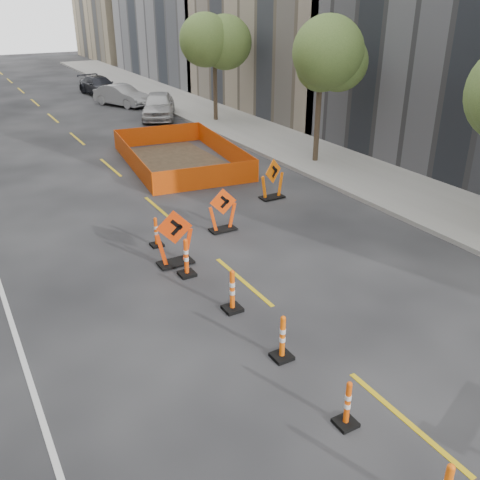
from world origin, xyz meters
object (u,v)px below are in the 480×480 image
channelizer_6 (156,232)px  chevron_sign_center (223,210)px  channelizer_3 (282,337)px  parked_car_mid (122,95)px  channelizer_2 (348,404)px  parked_car_far (99,86)px  channelizer_4 (232,290)px  channelizer_5 (186,257)px  chevron_sign_right (272,179)px  parked_car_near (159,105)px  chevron_sign_left (174,238)px

channelizer_6 → chevron_sign_center: chevron_sign_center is taller
channelizer_3 → parked_car_mid: size_ratio=0.25×
channelizer_2 → channelizer_3: (0.07, 2.20, 0.05)m
parked_car_far → parked_car_mid: bearing=-96.5°
channelizer_6 → channelizer_4: bearing=-86.7°
channelizer_5 → chevron_sign_right: (5.36, 4.01, 0.22)m
channelizer_4 → parked_car_far: size_ratio=0.24×
channelizer_3 → parked_car_far: bearing=80.1°
channelizer_5 → channelizer_6: size_ratio=1.17×
channelizer_5 → parked_car_near: parked_car_near is taller
channelizer_2 → parked_car_far: parked_car_far is taller
channelizer_5 → channelizer_6: channelizer_5 is taller
parked_car_far → chevron_sign_right: bearing=-99.3°
channelizer_6 → parked_car_mid: (6.29, 22.50, 0.23)m
channelizer_3 → parked_car_far: parked_car_far is taller
channelizer_5 → parked_car_near: size_ratio=0.24×
channelizer_5 → channelizer_3: bearing=-86.9°
channelizer_6 → parked_car_near: size_ratio=0.20×
chevron_sign_right → parked_car_far: (0.82, 25.78, -0.10)m
channelizer_3 → channelizer_5: size_ratio=0.95×
channelizer_4 → channelizer_6: (-0.26, 4.39, -0.08)m
chevron_sign_right → channelizer_6: bearing=177.1°
chevron_sign_left → parked_car_mid: size_ratio=0.39×
channelizer_6 → channelizer_3: bearing=-87.8°
channelizer_4 → chevron_sign_left: (-0.24, 2.97, 0.28)m
channelizer_3 → channelizer_4: (-0.00, 2.20, 0.03)m
channelizer_4 → chevron_sign_center: bearing=64.9°
channelizer_4 → channelizer_6: size_ratio=1.17×
channelizer_6 → parked_car_mid: bearing=74.4°
channelizer_2 → parked_car_near: (6.82, 26.20, 0.31)m
chevron_sign_center → parked_car_mid: (3.96, 22.47, -0.03)m
channelizer_6 → parked_car_far: (6.20, 27.59, 0.20)m
chevron_sign_left → chevron_sign_center: size_ratio=1.14×
chevron_sign_center → parked_car_mid: bearing=90.7°
parked_car_near → parked_car_far: (-0.80, 10.18, -0.12)m
chevron_sign_center → chevron_sign_right: (3.05, 1.78, 0.04)m
parked_car_far → parked_car_near: bearing=-93.0°
channelizer_6 → parked_car_mid: size_ratio=0.22×
chevron_sign_center → chevron_sign_right: size_ratio=0.94×
channelizer_5 → channelizer_2: bearing=-88.6°
channelizer_5 → parked_car_far: size_ratio=0.24×
channelizer_2 → chevron_sign_center: bearing=76.3°
channelizer_3 → chevron_sign_left: size_ratio=0.63×
channelizer_5 → parked_car_near: (6.98, 19.61, 0.24)m
channelizer_6 → parked_car_far: parked_car_far is taller
chevron_sign_center → chevron_sign_right: 3.53m
channelizer_4 → parked_car_far: 32.53m
channelizer_3 → channelizer_5: channelizer_5 is taller
channelizer_4 → channelizer_5: channelizer_4 is taller
channelizer_2 → parked_car_mid: (6.11, 31.29, 0.22)m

